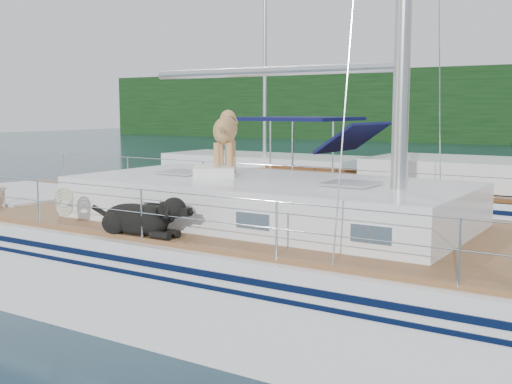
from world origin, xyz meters
The scene contains 4 objects.
ground centered at (0.00, 0.00, 0.00)m, with size 120.00×120.00×0.00m, color black.
main_sailboat centered at (0.09, 0.00, 0.68)m, with size 12.00×3.80×14.01m.
neighbor_sailboat centered at (1.20, 6.11, 0.63)m, with size 11.00×3.50×13.30m.
bg_boat_west centered at (-8.00, 14.00, 0.45)m, with size 8.00×3.00×11.65m.
Camera 1 is at (5.22, -7.12, 2.73)m, focal length 45.00 mm.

